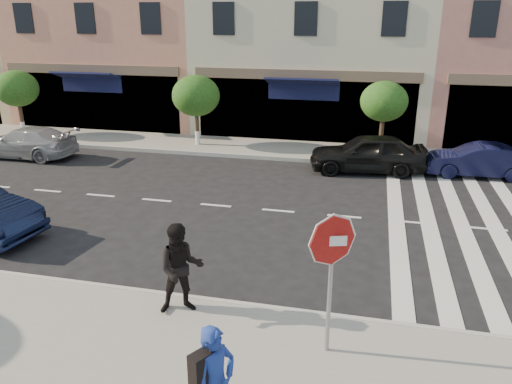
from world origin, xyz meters
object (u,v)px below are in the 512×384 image
stop_sign (332,254)px  car_far_left (26,142)px  car_far_right (478,160)px  car_far_mid (367,153)px  walker (181,269)px  photographer (216,384)px

stop_sign → car_far_left: (-13.55, 10.22, -1.38)m
car_far_left → car_far_right: car_far_left is taller
stop_sign → car_far_mid: bearing=71.5°
walker → car_far_right: (7.27, 11.10, -0.46)m
car_far_left → car_far_right: size_ratio=1.18×
car_far_mid → photographer: bearing=-14.5°
walker → car_far_mid: size_ratio=0.43×
walker → stop_sign: bearing=-36.7°
photographer → walker: (-1.59, 2.82, 0.05)m
walker → car_far_mid: bearing=48.4°
photographer → car_far_right: bearing=9.5°
photographer → car_far_mid: photographer is taller
photographer → walker: bearing=61.2°
walker → car_far_right: bearing=32.1°
photographer → car_far_left: (-12.26, 12.42, -0.38)m
stop_sign → photographer: stop_sign is taller
photographer → car_far_left: size_ratio=0.40×
car_far_mid → walker: bearing=-24.4°
car_far_right → stop_sign: bearing=-22.3°
photographer → walker: walker is taller
stop_sign → walker: (-2.89, 0.62, -0.95)m
walker → car_far_left: (-10.67, 9.60, -0.43)m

